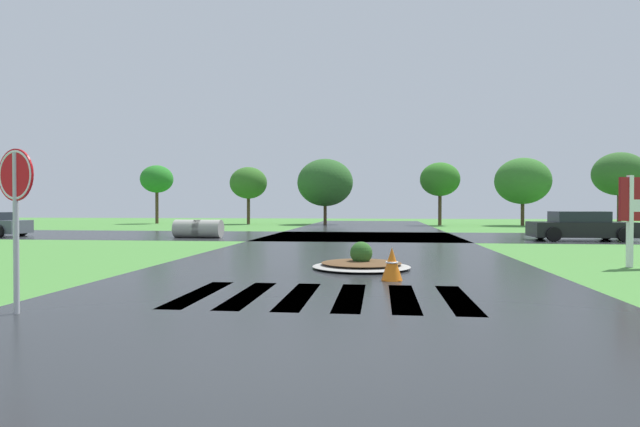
# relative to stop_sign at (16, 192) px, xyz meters

# --- Properties ---
(ground_plane) EXTENTS (120.00, 120.00, 0.10)m
(ground_plane) POSITION_rel_stop_sign_xyz_m (4.30, -2.18, -1.83)
(ground_plane) COLOR #478438
(asphalt_roadway) EXTENTS (9.87, 80.00, 0.01)m
(asphalt_roadway) POSITION_rel_stop_sign_xyz_m (4.30, 7.82, -1.78)
(asphalt_roadway) COLOR #232628
(asphalt_roadway) RESTS_ON ground
(asphalt_cross_road) EXTENTS (90.00, 8.88, 0.01)m
(asphalt_cross_road) POSITION_rel_stop_sign_xyz_m (4.30, 19.79, -1.78)
(asphalt_cross_road) COLOR #232628
(asphalt_cross_road) RESTS_ON ground
(crosswalk_stripes) EXTENTS (4.95, 2.83, 0.01)m
(crosswalk_stripes) POSITION_rel_stop_sign_xyz_m (4.30, 1.94, -1.78)
(crosswalk_stripes) COLOR white
(crosswalk_stripes) RESTS_ON ground
(stop_sign) EXTENTS (0.73, 0.27, 2.40)m
(stop_sign) POSITION_rel_stop_sign_xyz_m (0.00, 0.00, 0.00)
(stop_sign) COLOR #B2B5BA
(stop_sign) RESTS_ON ground
(median_island) EXTENTS (2.45, 2.35, 0.68)m
(median_island) POSITION_rel_stop_sign_xyz_m (4.79, 5.95, -1.65)
(median_island) COLOR #9E9B93
(median_island) RESTS_ON ground
(car_silver_hatch) EXTENTS (4.37, 2.18, 1.33)m
(car_silver_hatch) POSITION_rel_stop_sign_xyz_m (14.36, 17.71, -1.15)
(car_silver_hatch) COLOR black
(car_silver_hatch) RESTS_ON ground
(drainage_pipe_stack) EXTENTS (2.42, 1.01, 0.90)m
(drainage_pipe_stack) POSITION_rel_stop_sign_xyz_m (-3.69, 17.66, -1.33)
(drainage_pipe_stack) COLOR #9E9B93
(drainage_pipe_stack) RESTS_ON ground
(traffic_cone) EXTENTS (0.45, 0.45, 0.70)m
(traffic_cone) POSITION_rel_stop_sign_xyz_m (5.51, 4.01, -1.44)
(traffic_cone) COLOR orange
(traffic_cone) RESTS_ON ground
(background_treeline) EXTENTS (42.59, 5.57, 5.91)m
(background_treeline) POSITION_rel_stop_sign_xyz_m (8.21, 36.68, 1.97)
(background_treeline) COLOR #4C3823
(background_treeline) RESTS_ON ground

